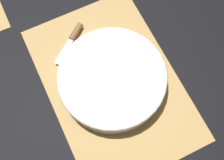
% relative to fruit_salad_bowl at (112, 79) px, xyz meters
% --- Properties ---
extents(ground_plane, '(6.00, 6.00, 0.00)m').
position_rel_fruit_salad_bowl_xyz_m(ground_plane, '(-0.00, 0.00, -0.04)').
color(ground_plane, black).
extents(bamboo_mat_center, '(0.52, 0.34, 0.01)m').
position_rel_fruit_salad_bowl_xyz_m(bamboo_mat_center, '(-0.00, 0.00, -0.03)').
color(bamboo_mat_center, '#A8844C').
rests_on(bamboo_mat_center, ground_plane).
extents(fruit_salad_bowl, '(0.29, 0.29, 0.06)m').
position_rel_fruit_salad_bowl_xyz_m(fruit_salad_bowl, '(0.00, 0.00, 0.00)').
color(fruit_salad_bowl, silver).
rests_on(fruit_salad_bowl, bamboo_mat_center).
extents(paring_knife, '(0.10, 0.12, 0.02)m').
position_rel_fruit_salad_bowl_xyz_m(paring_knife, '(0.18, 0.03, -0.02)').
color(paring_knife, silver).
rests_on(paring_knife, bamboo_mat_center).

